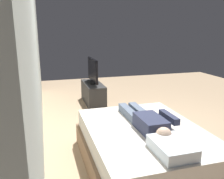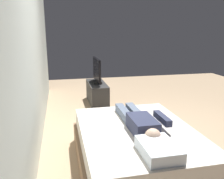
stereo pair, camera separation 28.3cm
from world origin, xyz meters
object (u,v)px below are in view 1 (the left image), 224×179
object	(u,v)px
bed	(144,148)
person	(147,121)
tv_stand	(93,93)
remote	(169,119)
pillow	(172,148)
tv	(93,71)

from	to	relation	value
bed	person	bearing A→B (deg)	-56.96
person	tv_stand	distance (m)	2.89
bed	remote	size ratio (longest dim) A/B	12.92
bed	tv_stand	distance (m)	2.89
bed	person	size ratio (longest dim) A/B	1.54
pillow	tv_stand	world-z (taller)	pillow
bed	tv_stand	size ratio (longest dim) A/B	1.76
bed	person	world-z (taller)	person
pillow	tv	world-z (taller)	tv
person	remote	distance (m)	0.44
bed	person	xyz separation A→B (m)	(0.03, -0.04, 0.36)
bed	tv	bearing A→B (deg)	0.95
remote	tv_stand	size ratio (longest dim) A/B	0.14
pillow	person	bearing A→B (deg)	-3.75
pillow	remote	distance (m)	0.94
pillow	tv_stand	distance (m)	3.56
remote	tv_stand	distance (m)	2.77
tv_stand	tv	distance (m)	0.53
person	tv	size ratio (longest dim) A/B	1.43
bed	tv_stand	xyz separation A→B (m)	(2.89, 0.05, -0.01)
person	tv_stand	xyz separation A→B (m)	(2.86, 0.09, -0.37)
pillow	remote	world-z (taller)	pillow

